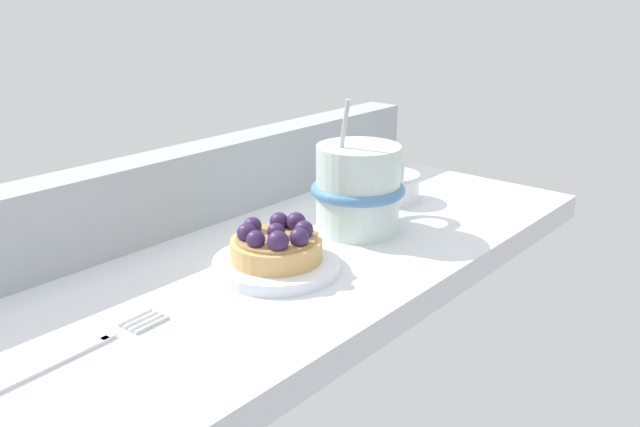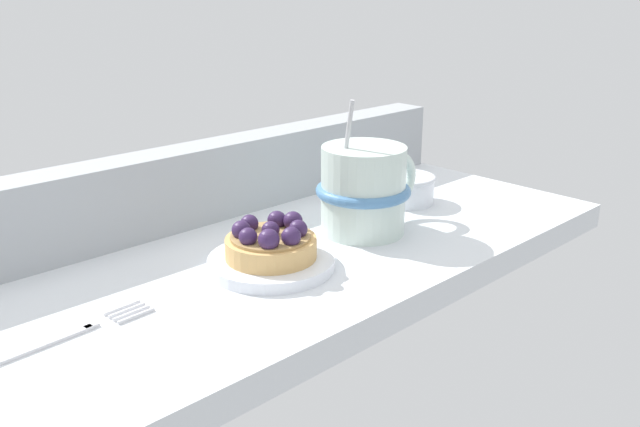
% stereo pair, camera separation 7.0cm
% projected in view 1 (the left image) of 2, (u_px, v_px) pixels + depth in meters
% --- Properties ---
extents(ground_plane, '(0.79, 0.33, 0.03)m').
position_uv_depth(ground_plane, '(282.00, 264.00, 0.71)').
color(ground_plane, silver).
extents(window_rail_back, '(0.77, 0.05, 0.09)m').
position_uv_depth(window_rail_back, '(192.00, 186.00, 0.78)').
color(window_rail_back, '#9EA3A8').
rests_on(window_rail_back, ground_plane).
extents(dessert_plate, '(0.13, 0.13, 0.01)m').
position_uv_depth(dessert_plate, '(277.00, 265.00, 0.66)').
color(dessert_plate, silver).
rests_on(dessert_plate, ground_plane).
extents(raspberry_tart, '(0.09, 0.09, 0.04)m').
position_uv_depth(raspberry_tart, '(277.00, 244.00, 0.65)').
color(raspberry_tart, tan).
rests_on(raspberry_tart, dessert_plate).
extents(coffee_mug, '(0.14, 0.11, 0.15)m').
position_uv_depth(coffee_mug, '(359.00, 188.00, 0.75)').
color(coffee_mug, silver).
rests_on(coffee_mug, ground_plane).
extents(dessert_fork, '(0.17, 0.03, 0.01)m').
position_uv_depth(dessert_fork, '(78.00, 351.00, 0.51)').
color(dessert_fork, silver).
rests_on(dessert_fork, ground_plane).
extents(sugar_bowl, '(0.07, 0.07, 0.04)m').
position_uv_depth(sugar_bowl, '(392.00, 186.00, 0.87)').
color(sugar_bowl, silver).
rests_on(sugar_bowl, ground_plane).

